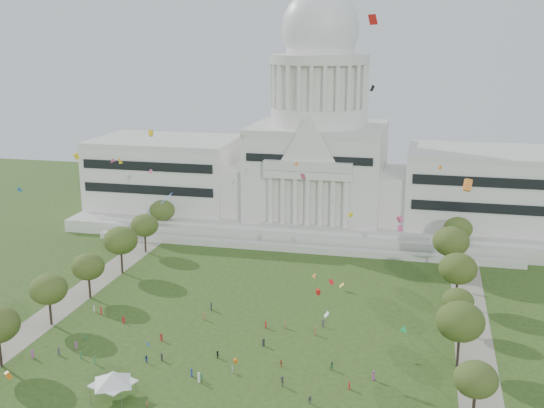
% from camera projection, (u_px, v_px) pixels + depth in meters
% --- Properties ---
extents(ground, '(400.00, 400.00, 0.00)m').
position_uv_depth(ground, '(218.00, 384.00, 128.43)').
color(ground, '#2D4B19').
rests_on(ground, ground).
extents(capitol, '(160.00, 64.50, 91.30)m').
position_uv_depth(capitol, '(318.00, 160.00, 230.18)').
color(capitol, silver).
rests_on(capitol, ground).
extents(path_left, '(8.00, 160.00, 0.04)m').
position_uv_depth(path_left, '(68.00, 302.00, 167.31)').
color(path_left, gray).
rests_on(path_left, ground).
extents(path_right, '(8.00, 160.00, 0.04)m').
position_uv_depth(path_right, '(474.00, 341.00, 146.18)').
color(path_right, gray).
rests_on(path_right, ground).
extents(row_tree_r_1, '(7.58, 7.58, 10.78)m').
position_uv_depth(row_tree_r_1, '(476.00, 379.00, 114.72)').
color(row_tree_r_1, black).
rests_on(row_tree_r_1, ground).
extents(row_tree_l_2, '(8.42, 8.42, 11.97)m').
position_uv_depth(row_tree_l_2, '(48.00, 289.00, 152.59)').
color(row_tree_l_2, black).
rests_on(row_tree_l_2, ground).
extents(row_tree_r_2, '(9.55, 9.55, 13.58)m').
position_uv_depth(row_tree_r_2, '(460.00, 322.00, 132.79)').
color(row_tree_r_2, black).
rests_on(row_tree_r_2, ground).
extents(row_tree_l_3, '(8.12, 8.12, 11.55)m').
position_uv_depth(row_tree_l_3, '(88.00, 267.00, 168.13)').
color(row_tree_l_3, black).
rests_on(row_tree_l_3, ground).
extents(row_tree_r_3, '(7.01, 7.01, 9.98)m').
position_uv_depth(row_tree_r_3, '(458.00, 301.00, 149.47)').
color(row_tree_r_3, black).
rests_on(row_tree_r_3, ground).
extents(row_tree_l_4, '(9.29, 9.29, 13.21)m').
position_uv_depth(row_tree_l_4, '(121.00, 240.00, 185.31)').
color(row_tree_l_4, black).
rests_on(row_tree_l_4, ground).
extents(row_tree_r_4, '(9.19, 9.19, 13.06)m').
position_uv_depth(row_tree_r_4, '(458.00, 269.00, 163.53)').
color(row_tree_r_4, black).
rests_on(row_tree_r_4, ground).
extents(row_tree_l_5, '(8.33, 8.33, 11.85)m').
position_uv_depth(row_tree_l_5, '(144.00, 225.00, 203.35)').
color(row_tree_l_5, black).
rests_on(row_tree_l_5, ground).
extents(row_tree_r_5, '(9.82, 9.82, 13.96)m').
position_uv_depth(row_tree_r_5, '(451.00, 241.00, 182.68)').
color(row_tree_r_5, black).
rests_on(row_tree_r_5, ground).
extents(row_tree_l_6, '(8.19, 8.19, 11.64)m').
position_uv_depth(row_tree_l_6, '(162.00, 210.00, 220.86)').
color(row_tree_l_6, black).
rests_on(row_tree_l_6, ground).
extents(row_tree_r_6, '(8.42, 8.42, 11.97)m').
position_uv_depth(row_tree_r_6, '(458.00, 229.00, 199.42)').
color(row_tree_r_6, black).
rests_on(row_tree_r_6, ground).
extents(event_tent, '(11.45, 11.45, 5.07)m').
position_uv_depth(event_tent, '(113.00, 378.00, 122.83)').
color(event_tent, '#4C4C4C').
rests_on(event_tent, ground).
extents(person_0, '(1.03, 1.12, 1.91)m').
position_uv_depth(person_0, '(374.00, 376.00, 129.71)').
color(person_0, '#994C8C').
rests_on(person_0, ground).
extents(person_2, '(1.03, 0.87, 1.82)m').
position_uv_depth(person_2, '(332.00, 366.00, 133.56)').
color(person_2, '#33723F').
rests_on(person_2, ground).
extents(person_3, '(1.17, 1.42, 1.96)m').
position_uv_depth(person_3, '(282.00, 382.00, 127.42)').
color(person_3, '#26262B').
rests_on(person_3, ground).
extents(person_4, '(0.75, 1.09, 1.69)m').
position_uv_depth(person_4, '(232.00, 369.00, 132.52)').
color(person_4, silver).
rests_on(person_4, ground).
extents(person_5, '(1.23, 1.57, 1.59)m').
position_uv_depth(person_5, '(218.00, 354.00, 138.57)').
color(person_5, '#26262B').
rests_on(person_5, ground).
extents(person_7, '(0.64, 0.56, 1.47)m').
position_uv_depth(person_7, '(147.00, 405.00, 120.02)').
color(person_7, olive).
rests_on(person_7, ground).
extents(person_8, '(0.79, 0.56, 1.50)m').
position_uv_depth(person_8, '(146.00, 359.00, 136.75)').
color(person_8, navy).
rests_on(person_8, ground).
extents(person_9, '(1.01, 0.97, 1.43)m').
position_uv_depth(person_9, '(310.00, 400.00, 121.58)').
color(person_9, '#26262B').
rests_on(person_9, ground).
extents(person_10, '(0.71, 0.92, 1.39)m').
position_uv_depth(person_10, '(281.00, 363.00, 135.11)').
color(person_10, '#B21E1E').
rests_on(person_10, ground).
extents(distant_crowd, '(64.78, 33.98, 1.95)m').
position_uv_depth(distant_crowd, '(177.00, 339.00, 145.57)').
color(distant_crowd, '#994C8C').
rests_on(distant_crowd, ground).
extents(kite_swarm, '(85.21, 105.37, 64.40)m').
position_uv_depth(kite_swarm, '(244.00, 219.00, 127.68)').
color(kite_swarm, orange).
rests_on(kite_swarm, ground).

